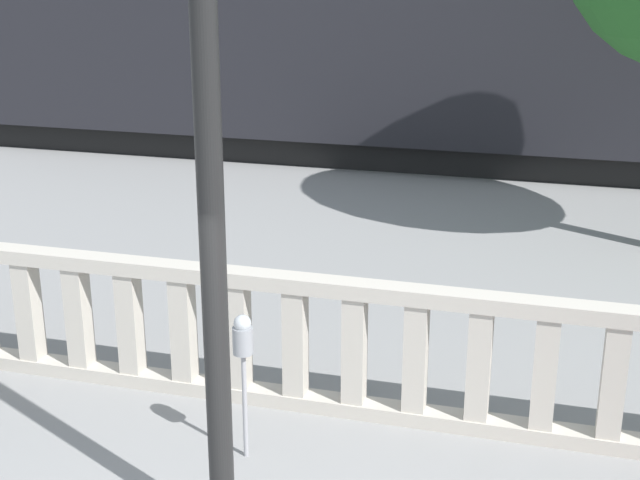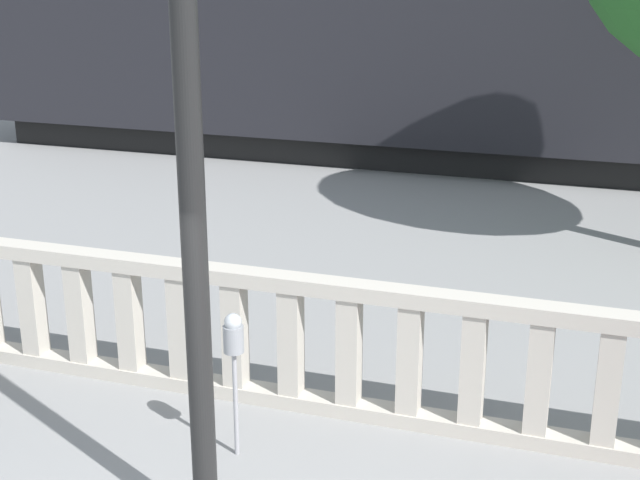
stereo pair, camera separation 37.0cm
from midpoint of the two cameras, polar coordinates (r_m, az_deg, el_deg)
balustrade at (r=8.13m, az=3.18°, el=-7.05°), size 17.67×0.24×1.31m
lamppost at (r=5.74m, az=-6.58°, el=7.39°), size 0.40×0.40×5.60m
parking_meter at (r=7.36m, az=-4.11°, el=-6.63°), size 0.17×0.17×1.30m
train_far at (r=28.66m, az=1.21°, el=14.06°), size 19.72×2.87×4.44m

